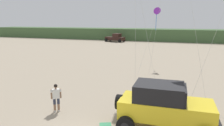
{
  "coord_description": "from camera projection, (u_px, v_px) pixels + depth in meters",
  "views": [
    {
      "loc": [
        4.01,
        -7.38,
        5.28
      ],
      "look_at": [
        0.35,
        3.77,
        2.9
      ],
      "focal_mm": 34.58,
      "sensor_mm": 36.0,
      "label": 1
    }
  ],
  "objects": [
    {
      "name": "jeep",
      "position": [
        164.0,
        105.0,
        10.43
      ],
      "size": [
        4.88,
        2.47,
        2.26
      ],
      "color": "yellow",
      "rests_on": "ground_plane"
    },
    {
      "name": "distant_pickup",
      "position": [
        115.0,
        38.0,
        51.63
      ],
      "size": [
        4.9,
        3.26,
        1.98
      ],
      "color": "black",
      "rests_on": "ground_plane"
    },
    {
      "name": "person_watching",
      "position": [
        56.0,
        96.0,
        12.43
      ],
      "size": [
        0.53,
        0.46,
        1.67
      ],
      "color": "#8C664C",
      "rests_on": "ground_plane"
    },
    {
      "name": "dune_ridge",
      "position": [
        145.0,
        34.0,
        55.83
      ],
      "size": [
        90.0,
        6.9,
        2.9
      ],
      "primitive_type": "cube",
      "color": "#426038",
      "rests_on": "ground_plane"
    },
    {
      "name": "kite_white_parafoil",
      "position": [
        158.0,
        12.0,
        24.25
      ],
      "size": [
        1.57,
        6.22,
        6.62
      ],
      "color": "purple",
      "rests_on": "ground_plane"
    }
  ]
}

